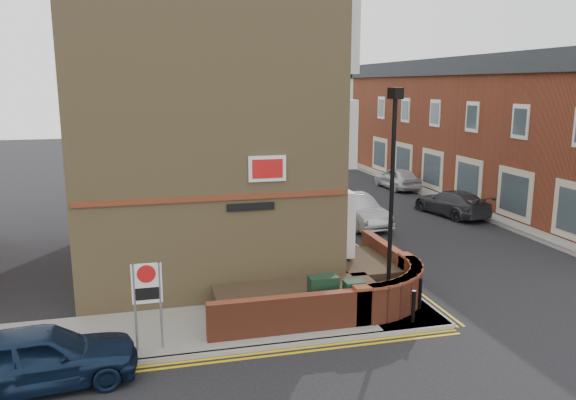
# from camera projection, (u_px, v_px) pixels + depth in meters

# --- Properties ---
(ground) EXTENTS (120.00, 120.00, 0.00)m
(ground) POSITION_uv_depth(u_px,v_px,m) (349.00, 340.00, 14.54)
(ground) COLOR black
(ground) RESTS_ON ground
(pavement_corner) EXTENTS (13.00, 3.00, 0.12)m
(pavement_corner) POSITION_uv_depth(u_px,v_px,m) (207.00, 328.00, 15.11)
(pavement_corner) COLOR gray
(pavement_corner) RESTS_ON ground
(pavement_main) EXTENTS (2.00, 32.00, 0.12)m
(pavement_main) POSITION_uv_depth(u_px,v_px,m) (281.00, 206.00, 30.20)
(pavement_main) COLOR gray
(pavement_main) RESTS_ON ground
(pavement_far) EXTENTS (4.00, 40.00, 0.12)m
(pavement_far) POSITION_uv_depth(u_px,v_px,m) (494.00, 207.00, 29.97)
(pavement_far) COLOR gray
(pavement_far) RESTS_ON ground
(kerb_side) EXTENTS (13.00, 0.15, 0.12)m
(kerb_side) POSITION_uv_depth(u_px,v_px,m) (214.00, 353.00, 13.69)
(kerb_side) COLOR gray
(kerb_side) RESTS_ON ground
(kerb_main_near) EXTENTS (0.15, 32.00, 0.12)m
(kerb_main_near) POSITION_uv_depth(u_px,v_px,m) (299.00, 205.00, 30.44)
(kerb_main_near) COLOR gray
(kerb_main_near) RESTS_ON ground
(kerb_main_far) EXTENTS (0.15, 40.00, 0.12)m
(kerb_main_far) POSITION_uv_depth(u_px,v_px,m) (460.00, 209.00, 29.50)
(kerb_main_far) COLOR gray
(kerb_main_far) RESTS_ON ground
(yellow_lines_side) EXTENTS (13.00, 0.28, 0.01)m
(yellow_lines_side) POSITION_uv_depth(u_px,v_px,m) (215.00, 360.00, 13.46)
(yellow_lines_side) COLOR gold
(yellow_lines_side) RESTS_ON ground
(yellow_lines_main) EXTENTS (0.28, 32.00, 0.01)m
(yellow_lines_main) POSITION_uv_depth(u_px,v_px,m) (303.00, 206.00, 30.51)
(yellow_lines_main) COLOR gold
(yellow_lines_main) RESTS_ON ground
(corner_building) EXTENTS (8.95, 10.40, 13.60)m
(corner_building) POSITION_uv_depth(u_px,v_px,m) (201.00, 92.00, 20.19)
(corner_building) COLOR #927A4E
(corner_building) RESTS_ON ground
(garden_wall) EXTENTS (6.80, 6.00, 1.20)m
(garden_wall) POSITION_uv_depth(u_px,v_px,m) (320.00, 304.00, 16.91)
(garden_wall) COLOR brown
(garden_wall) RESTS_ON ground
(lamppost) EXTENTS (0.25, 0.50, 6.30)m
(lamppost) POSITION_uv_depth(u_px,v_px,m) (391.00, 202.00, 15.38)
(lamppost) COLOR black
(lamppost) RESTS_ON pavement_corner
(utility_cabinet_large) EXTENTS (0.80, 0.45, 1.20)m
(utility_cabinet_large) POSITION_uv_depth(u_px,v_px,m) (323.00, 297.00, 15.55)
(utility_cabinet_large) COLOR black
(utility_cabinet_large) RESTS_ON pavement_corner
(utility_cabinet_small) EXTENTS (0.55, 0.40, 1.10)m
(utility_cabinet_small) POSITION_uv_depth(u_px,v_px,m) (354.00, 300.00, 15.47)
(utility_cabinet_small) COLOR black
(utility_cabinet_small) RESTS_ON pavement_corner
(bollard_near) EXTENTS (0.11, 0.11, 0.90)m
(bollard_near) POSITION_uv_depth(u_px,v_px,m) (413.00, 306.00, 15.28)
(bollard_near) COLOR black
(bollard_near) RESTS_ON pavement_corner
(bollard_far) EXTENTS (0.11, 0.11, 0.90)m
(bollard_far) POSITION_uv_depth(u_px,v_px,m) (420.00, 294.00, 16.18)
(bollard_far) COLOR black
(bollard_far) RESTS_ON pavement_corner
(zone_sign) EXTENTS (0.72, 0.07, 2.20)m
(zone_sign) POSITION_uv_depth(u_px,v_px,m) (147.00, 290.00, 13.48)
(zone_sign) COLOR slate
(zone_sign) RESTS_ON pavement_corner
(far_terrace) EXTENTS (5.40, 30.40, 8.00)m
(far_terrace) POSITION_uv_depth(u_px,v_px,m) (481.00, 126.00, 33.32)
(far_terrace) COLOR brown
(far_terrace) RESTS_ON ground
(far_terrace_cream) EXTENTS (5.40, 12.40, 8.00)m
(far_terrace_cream) POSITION_uv_depth(u_px,v_px,m) (355.00, 110.00, 53.26)
(far_terrace_cream) COLOR beige
(far_terrace_cream) RESTS_ON ground
(tree_near) EXTENTS (3.64, 3.65, 6.70)m
(tree_near) POSITION_uv_depth(u_px,v_px,m) (290.00, 122.00, 27.40)
(tree_near) COLOR #382B1E
(tree_near) RESTS_ON pavement_main
(tree_mid) EXTENTS (4.03, 4.03, 7.42)m
(tree_mid) POSITION_uv_depth(u_px,v_px,m) (258.00, 105.00, 34.89)
(tree_mid) COLOR #382B1E
(tree_mid) RESTS_ON pavement_main
(tree_far) EXTENTS (3.81, 3.81, 7.00)m
(tree_far) POSITION_uv_depth(u_px,v_px,m) (238.00, 105.00, 42.55)
(tree_far) COLOR #382B1E
(tree_far) RESTS_ON pavement_main
(traffic_light_assembly) EXTENTS (0.20, 0.16, 4.20)m
(traffic_light_assembly) POSITION_uv_depth(u_px,v_px,m) (256.00, 140.00, 38.29)
(traffic_light_assembly) COLOR black
(traffic_light_assembly) RESTS_ON pavement_main
(navy_hatchback) EXTENTS (4.27, 2.09, 1.40)m
(navy_hatchback) POSITION_uv_depth(u_px,v_px,m) (40.00, 357.00, 12.17)
(navy_hatchback) COLOR #0E1D34
(navy_hatchback) RESTS_ON ground
(silver_car_near) EXTENTS (2.27, 4.63, 1.46)m
(silver_car_near) POSITION_uv_depth(u_px,v_px,m) (355.00, 210.00, 26.20)
(silver_car_near) COLOR #979A9E
(silver_car_near) RESTS_ON ground
(red_car_main) EXTENTS (2.08, 4.43, 1.23)m
(red_car_main) POSITION_uv_depth(u_px,v_px,m) (300.00, 182.00, 34.43)
(red_car_main) COLOR maroon
(red_car_main) RESTS_ON ground
(grey_car_far) EXTENTS (2.63, 4.68, 1.28)m
(grey_car_far) POSITION_uv_depth(u_px,v_px,m) (452.00, 203.00, 28.25)
(grey_car_far) COLOR #2F2F34
(grey_car_far) RESTS_ON ground
(silver_car_far) EXTENTS (1.84, 4.09, 1.36)m
(silver_car_far) POSITION_uv_depth(u_px,v_px,m) (397.00, 178.00, 35.42)
(silver_car_far) COLOR silver
(silver_car_far) RESTS_ON ground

